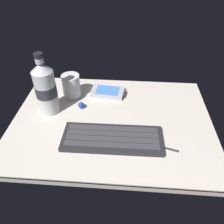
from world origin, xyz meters
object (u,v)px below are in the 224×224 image
at_px(trackball_mouse, 81,105).
at_px(juice_cup, 72,87).
at_px(keyboard, 112,138).
at_px(handheld_device, 108,92).
at_px(water_bottle, 46,88).
at_px(stylus_pen, 162,146).

bearing_deg(trackball_mouse, juice_cup, 123.65).
bearing_deg(juice_cup, keyboard, -52.61).
distance_m(handheld_device, water_bottle, 0.23).
bearing_deg(trackball_mouse, handheld_device, 47.82).
distance_m(trackball_mouse, stylus_pen, 0.31).
relative_size(handheld_device, trackball_mouse, 6.07).
height_order(handheld_device, trackball_mouse, trackball_mouse).
distance_m(handheld_device, trackball_mouse, 0.12).
bearing_deg(juice_cup, stylus_pen, -36.97).
xyz_separation_m(juice_cup, trackball_mouse, (0.05, -0.07, -0.03)).
distance_m(keyboard, water_bottle, 0.26).
relative_size(juice_cup, water_bottle, 0.41).
height_order(juice_cup, stylus_pen, juice_cup).
height_order(juice_cup, trackball_mouse, juice_cup).
bearing_deg(stylus_pen, water_bottle, 174.33).
relative_size(water_bottle, stylus_pen, 2.19).
distance_m(keyboard, stylus_pen, 0.14).
relative_size(keyboard, water_bottle, 1.40).
distance_m(keyboard, juice_cup, 0.27).
distance_m(water_bottle, trackball_mouse, 0.13).
bearing_deg(juice_cup, water_bottle, -122.05).
xyz_separation_m(handheld_device, stylus_pen, (0.18, -0.25, -0.00)).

